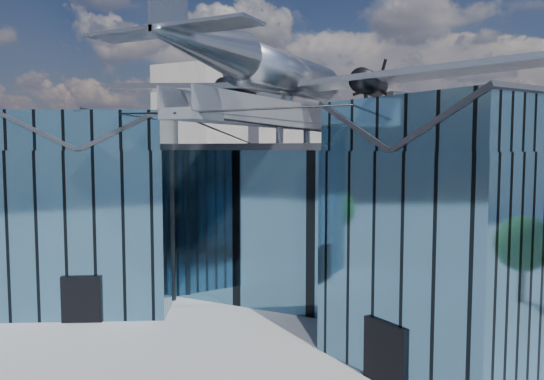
% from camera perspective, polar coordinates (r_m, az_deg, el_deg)
% --- Properties ---
extents(ground_plane, '(120.00, 120.00, 0.00)m').
position_cam_1_polar(ground_plane, '(30.36, -1.78, -13.95)').
color(ground_plane, gray).
extents(museum, '(32.88, 24.50, 17.60)m').
position_cam_1_polar(museum, '(34.24, 2.92, -2.32)').
color(museum, teal).
rests_on(museum, ground).
extents(bg_towers, '(77.00, 24.50, 26.00)m').
position_cam_1_polar(bg_towers, '(76.70, 17.85, 4.61)').
color(bg_towers, gray).
rests_on(bg_towers, ground).
extents(tree_side_w, '(4.16, 4.16, 4.95)m').
position_cam_1_polar(tree_side_w, '(57.89, -24.92, -2.10)').
color(tree_side_w, '#362115').
rests_on(tree_side_w, ground).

